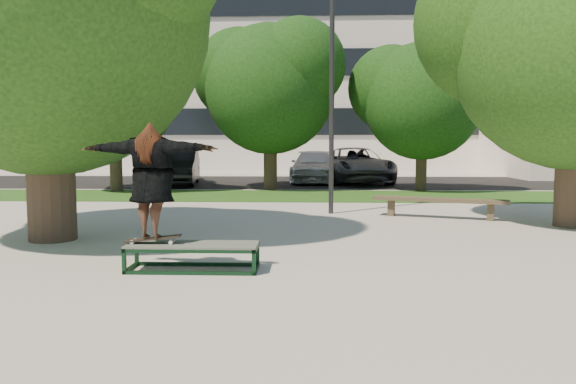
{
  "coord_description": "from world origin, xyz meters",
  "views": [
    {
      "loc": [
        0.46,
        -8.92,
        1.77
      ],
      "look_at": [
        0.1,
        0.6,
        0.93
      ],
      "focal_mm": 35.0,
      "sensor_mm": 36.0,
      "label": 1
    }
  ],
  "objects_px": {
    "car_dark": "(177,167)",
    "lamppost": "(332,86)",
    "bench": "(440,201)",
    "car_silver_b": "(314,167)",
    "tree_right": "(575,29)",
    "grind_box": "(193,257)",
    "car_grey": "(355,165)",
    "car_silver_a": "(178,166)"
  },
  "relations": [
    {
      "from": "car_dark",
      "to": "lamppost",
      "type": "bearing_deg",
      "value": -64.19
    },
    {
      "from": "bench",
      "to": "car_silver_b",
      "type": "distance_m",
      "value": 11.94
    },
    {
      "from": "lamppost",
      "to": "car_dark",
      "type": "distance_m",
      "value": 11.1
    },
    {
      "from": "tree_right",
      "to": "lamppost",
      "type": "relative_size",
      "value": 1.07
    },
    {
      "from": "grind_box",
      "to": "car_grey",
      "type": "relative_size",
      "value": 0.32
    },
    {
      "from": "bench",
      "to": "car_silver_a",
      "type": "bearing_deg",
      "value": 146.57
    },
    {
      "from": "grind_box",
      "to": "car_silver_b",
      "type": "xyz_separation_m",
      "value": [
        1.81,
        17.12,
        0.5
      ]
    },
    {
      "from": "grind_box",
      "to": "car_dark",
      "type": "distance_m",
      "value": 15.83
    },
    {
      "from": "tree_right",
      "to": "bench",
      "type": "distance_m",
      "value": 4.56
    },
    {
      "from": "car_grey",
      "to": "car_silver_b",
      "type": "bearing_deg",
      "value": 164.5
    },
    {
      "from": "tree_right",
      "to": "grind_box",
      "type": "relative_size",
      "value": 3.62
    },
    {
      "from": "grind_box",
      "to": "bench",
      "type": "relative_size",
      "value": 0.59
    },
    {
      "from": "car_grey",
      "to": "bench",
      "type": "bearing_deg",
      "value": -94.28
    },
    {
      "from": "grind_box",
      "to": "car_silver_b",
      "type": "bearing_deg",
      "value": 83.96
    },
    {
      "from": "car_silver_b",
      "to": "car_silver_a",
      "type": "bearing_deg",
      "value": 179.47
    },
    {
      "from": "tree_right",
      "to": "car_silver_b",
      "type": "xyz_separation_m",
      "value": [
        -5.25,
        12.72,
        -3.4
      ]
    },
    {
      "from": "lamppost",
      "to": "car_silver_a",
      "type": "relative_size",
      "value": 1.46
    },
    {
      "from": "tree_right",
      "to": "car_grey",
      "type": "distance_m",
      "value": 13.43
    },
    {
      "from": "tree_right",
      "to": "lamppost",
      "type": "bearing_deg",
      "value": 158.72
    },
    {
      "from": "car_grey",
      "to": "grind_box",
      "type": "bearing_deg",
      "value": -111.56
    },
    {
      "from": "tree_right",
      "to": "bench",
      "type": "bearing_deg",
      "value": 154.86
    },
    {
      "from": "lamppost",
      "to": "grind_box",
      "type": "distance_m",
      "value": 7.3
    },
    {
      "from": "lamppost",
      "to": "car_silver_a",
      "type": "height_order",
      "value": "lamppost"
    },
    {
      "from": "lamppost",
      "to": "bench",
      "type": "bearing_deg",
      "value": -17.35
    },
    {
      "from": "car_silver_a",
      "to": "car_silver_b",
      "type": "height_order",
      "value": "car_silver_a"
    },
    {
      "from": "tree_right",
      "to": "car_silver_a",
      "type": "height_order",
      "value": "tree_right"
    },
    {
      "from": "tree_right",
      "to": "car_dark",
      "type": "distance_m",
      "value": 15.81
    },
    {
      "from": "bench",
      "to": "tree_right",
      "type": "bearing_deg",
      "value": -5.55
    },
    {
      "from": "grind_box",
      "to": "car_silver_a",
      "type": "xyz_separation_m",
      "value": [
        -4.32,
        17.44,
        0.52
      ]
    },
    {
      "from": "bench",
      "to": "car_dark",
      "type": "distance_m",
      "value": 12.98
    },
    {
      "from": "car_dark",
      "to": "grind_box",
      "type": "bearing_deg",
      "value": -83.72
    },
    {
      "from": "lamppost",
      "to": "car_grey",
      "type": "height_order",
      "value": "lamppost"
    },
    {
      "from": "car_grey",
      "to": "car_dark",
      "type": "bearing_deg",
      "value": -177.47
    },
    {
      "from": "car_dark",
      "to": "car_grey",
      "type": "bearing_deg",
      "value": 4.32
    },
    {
      "from": "car_silver_a",
      "to": "car_silver_b",
      "type": "xyz_separation_m",
      "value": [
        6.13,
        -0.31,
        -0.02
      ]
    },
    {
      "from": "bench",
      "to": "car_silver_b",
      "type": "relative_size",
      "value": 0.64
    },
    {
      "from": "tree_right",
      "to": "car_dark",
      "type": "xyz_separation_m",
      "value": [
        -10.92,
        10.94,
        -3.34
      ]
    },
    {
      "from": "tree_right",
      "to": "car_dark",
      "type": "bearing_deg",
      "value": 134.93
    },
    {
      "from": "bench",
      "to": "car_silver_a",
      "type": "relative_size",
      "value": 0.73
    },
    {
      "from": "car_silver_b",
      "to": "car_dark",
      "type": "bearing_deg",
      "value": -160.14
    },
    {
      "from": "lamppost",
      "to": "car_dark",
      "type": "relative_size",
      "value": 1.34
    },
    {
      "from": "lamppost",
      "to": "bench",
      "type": "height_order",
      "value": "lamppost"
    }
  ]
}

